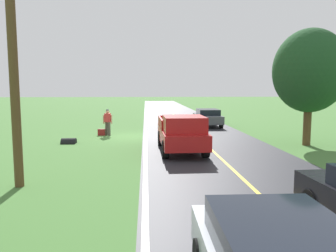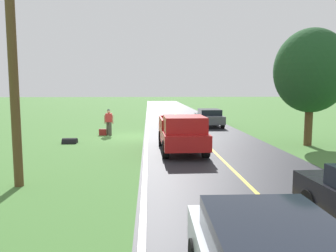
{
  "view_description": "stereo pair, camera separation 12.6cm",
  "coord_description": "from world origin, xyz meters",
  "px_view_note": "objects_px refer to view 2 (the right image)",
  "views": [
    {
      "loc": [
        -1.05,
        21.35,
        3.09
      ],
      "look_at": [
        -1.96,
        7.71,
        1.53
      ],
      "focal_mm": 35.41,
      "sensor_mm": 36.0,
      "label": 1
    },
    {
      "loc": [
        -1.17,
        21.36,
        3.09
      ],
      "look_at": [
        -1.96,
        7.71,
        1.53
      ],
      "focal_mm": 35.41,
      "sensor_mm": 36.0,
      "label": 2
    }
  ],
  "objects_px": {
    "sedan_near_oncoming": "(209,117)",
    "utility_pole_roadside": "(13,67)",
    "hitchhiker_walking": "(109,120)",
    "suitcase_carried": "(103,132)",
    "pickup_truck_passing": "(182,132)",
    "tree_far_side_near": "(311,71)"
  },
  "relations": [
    {
      "from": "sedan_near_oncoming",
      "to": "utility_pole_roadside",
      "type": "height_order",
      "value": "utility_pole_roadside"
    },
    {
      "from": "utility_pole_roadside",
      "to": "tree_far_side_near",
      "type": "bearing_deg",
      "value": -151.82
    },
    {
      "from": "suitcase_carried",
      "to": "pickup_truck_passing",
      "type": "distance_m",
      "value": 7.65
    },
    {
      "from": "sedan_near_oncoming",
      "to": "utility_pole_roadside",
      "type": "relative_size",
      "value": 0.59
    },
    {
      "from": "hitchhiker_walking",
      "to": "pickup_truck_passing",
      "type": "height_order",
      "value": "pickup_truck_passing"
    },
    {
      "from": "pickup_truck_passing",
      "to": "sedan_near_oncoming",
      "type": "bearing_deg",
      "value": -106.98
    },
    {
      "from": "hitchhiker_walking",
      "to": "utility_pole_roadside",
      "type": "height_order",
      "value": "utility_pole_roadside"
    },
    {
      "from": "suitcase_carried",
      "to": "pickup_truck_passing",
      "type": "relative_size",
      "value": 0.08
    },
    {
      "from": "suitcase_carried",
      "to": "sedan_near_oncoming",
      "type": "distance_m",
      "value": 9.34
    },
    {
      "from": "tree_far_side_near",
      "to": "utility_pole_roadside",
      "type": "xyz_separation_m",
      "value": [
        12.75,
        6.83,
        -0.26
      ]
    },
    {
      "from": "suitcase_carried",
      "to": "sedan_near_oncoming",
      "type": "bearing_deg",
      "value": 126.76
    },
    {
      "from": "pickup_truck_passing",
      "to": "utility_pole_roadside",
      "type": "distance_m",
      "value": 8.36
    },
    {
      "from": "sedan_near_oncoming",
      "to": "utility_pole_roadside",
      "type": "distance_m",
      "value": 18.83
    },
    {
      "from": "pickup_truck_passing",
      "to": "tree_far_side_near",
      "type": "height_order",
      "value": "tree_far_side_near"
    },
    {
      "from": "hitchhiker_walking",
      "to": "suitcase_carried",
      "type": "distance_m",
      "value": 0.88
    },
    {
      "from": "utility_pole_roadside",
      "to": "pickup_truck_passing",
      "type": "bearing_deg",
      "value": -136.72
    },
    {
      "from": "hitchhiker_walking",
      "to": "sedan_near_oncoming",
      "type": "relative_size",
      "value": 0.39
    },
    {
      "from": "pickup_truck_passing",
      "to": "sedan_near_oncoming",
      "type": "height_order",
      "value": "pickup_truck_passing"
    },
    {
      "from": "hitchhiker_walking",
      "to": "tree_far_side_near",
      "type": "height_order",
      "value": "tree_far_side_near"
    },
    {
      "from": "pickup_truck_passing",
      "to": "utility_pole_roadside",
      "type": "relative_size",
      "value": 0.72
    },
    {
      "from": "sedan_near_oncoming",
      "to": "tree_far_side_near",
      "type": "bearing_deg",
      "value": 111.49
    },
    {
      "from": "tree_far_side_near",
      "to": "utility_pole_roadside",
      "type": "relative_size",
      "value": 0.83
    }
  ]
}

